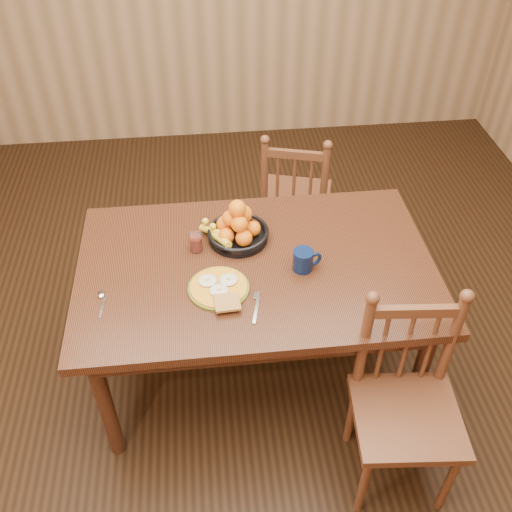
{
  "coord_description": "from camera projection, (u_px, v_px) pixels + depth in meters",
  "views": [
    {
      "loc": [
        -0.2,
        -1.87,
        2.49
      ],
      "look_at": [
        0.0,
        0.0,
        0.8
      ],
      "focal_mm": 40.0,
      "sensor_mm": 36.0,
      "label": 1
    }
  ],
  "objects": [
    {
      "name": "chair_near",
      "position": [
        406.0,
        405.0,
        2.34
      ],
      "size": [
        0.47,
        0.45,
        0.95
      ],
      "rotation": [
        0.0,
        0.0,
        -0.08
      ],
      "color": "#542D19",
      "rests_on": "ground"
    },
    {
      "name": "chair_far",
      "position": [
        295.0,
        198.0,
        3.45
      ],
      "size": [
        0.5,
        0.49,
        0.91
      ],
      "rotation": [
        0.0,
        0.0,
        2.87
      ],
      "color": "#542D19",
      "rests_on": "ground"
    },
    {
      "name": "fruit_bowl",
      "position": [
        237.0,
        228.0,
        2.65
      ],
      "size": [
        0.32,
        0.29,
        0.22
      ],
      "color": "black",
      "rests_on": "dining_table"
    },
    {
      "name": "breakfast_plate",
      "position": [
        219.0,
        288.0,
        2.43
      ],
      "size": [
        0.26,
        0.29,
        0.04
      ],
      "color": "#59601E",
      "rests_on": "dining_table"
    },
    {
      "name": "fork",
      "position": [
        256.0,
        305.0,
        2.36
      ],
      "size": [
        0.05,
        0.18,
        0.0
      ],
      "rotation": [
        0.0,
        0.0,
        -0.24
      ],
      "color": "silver",
      "rests_on": "dining_table"
    },
    {
      "name": "juice_glass",
      "position": [
        196.0,
        243.0,
        2.6
      ],
      "size": [
        0.06,
        0.06,
        0.09
      ],
      "color": "silver",
      "rests_on": "dining_table"
    },
    {
      "name": "spoon",
      "position": [
        101.0,
        298.0,
        2.39
      ],
      "size": [
        0.04,
        0.16,
        0.01
      ],
      "rotation": [
        0.0,
        0.0,
        -0.12
      ],
      "color": "silver",
      "rests_on": "dining_table"
    },
    {
      "name": "coffee_mug",
      "position": [
        304.0,
        260.0,
        2.5
      ],
      "size": [
        0.13,
        0.09,
        0.1
      ],
      "color": "#0A1739",
      "rests_on": "dining_table"
    },
    {
      "name": "dining_table",
      "position": [
        256.0,
        278.0,
        2.61
      ],
      "size": [
        1.6,
        1.0,
        0.75
      ],
      "color": "black",
      "rests_on": "ground"
    },
    {
      "name": "room",
      "position": [
        256.0,
        148.0,
        2.16
      ],
      "size": [
        4.52,
        5.02,
        2.72
      ],
      "color": "black",
      "rests_on": "ground"
    }
  ]
}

